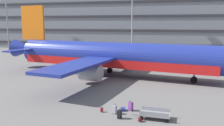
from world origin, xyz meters
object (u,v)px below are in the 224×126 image
at_px(backpack_teal, 102,110).
at_px(backpack_upright, 140,119).
at_px(suitcase_purple, 131,106).
at_px(backpack_silver, 144,112).
at_px(suitcase_red, 114,109).
at_px(baggage_cart, 155,114).
at_px(suitcase_scuffed, 120,114).
at_px(airliner, 110,56).
at_px(suitcase_small, 123,109).

relative_size(backpack_teal, backpack_upright, 1.08).
relative_size(suitcase_purple, backpack_silver, 1.84).
distance_m(suitcase_red, backpack_upright, 2.83).
distance_m(backpack_teal, baggage_cart, 4.89).
distance_m(suitcase_scuffed, backpack_upright, 1.84).
distance_m(backpack_upright, baggage_cart, 1.47).
height_order(suitcase_purple, backpack_silver, suitcase_purple).
bearing_deg(suitcase_red, baggage_cart, -4.20).
bearing_deg(suitcase_red, backpack_upright, -25.52).
bearing_deg(suitcase_scuffed, suitcase_purple, 75.50).
height_order(backpack_upright, baggage_cart, baggage_cart).
xyz_separation_m(suitcase_red, backpack_upright, (2.55, -1.22, -0.21)).
relative_size(suitcase_red, backpack_upright, 1.83).
bearing_deg(backpack_teal, baggage_cart, -4.31).
relative_size(backpack_silver, baggage_cart, 0.16).
bearing_deg(suitcase_red, airliner, 106.78).
distance_m(suitcase_red, suitcase_purple, 1.76).
distance_m(suitcase_small, backpack_silver, 2.10).
bearing_deg(baggage_cart, backpack_upright, -139.16).
xyz_separation_m(suitcase_purple, backpack_teal, (-2.52, -1.10, -0.21)).
xyz_separation_m(suitcase_red, suitcase_purple, (1.29, 1.19, 0.02)).
height_order(airliner, baggage_cart, airliner).
xyz_separation_m(suitcase_red, suitcase_scuffed, (0.73, -0.97, -0.01)).
bearing_deg(suitcase_purple, airliner, 112.45).
relative_size(suitcase_scuffed, backpack_silver, 1.78).
distance_m(backpack_silver, baggage_cart, 1.26).
relative_size(airliner, suitcase_scuffed, 41.67).
bearing_deg(suitcase_scuffed, suitcase_small, 93.97).
bearing_deg(suitcase_small, backpack_teal, -153.17).
xyz_separation_m(airliner, suitcase_red, (4.82, -15.98, -2.66)).
height_order(suitcase_red, suitcase_small, suitcase_red).
relative_size(suitcase_small, backpack_upright, 1.51).
bearing_deg(backpack_teal, suitcase_purple, 23.50).
xyz_separation_m(airliner, backpack_teal, (3.59, -15.88, -2.85)).
height_order(suitcase_red, backpack_upright, suitcase_red).
bearing_deg(baggage_cart, backpack_silver, 146.70).
bearing_deg(suitcase_red, suitcase_purple, 42.81).
height_order(airliner, suitcase_scuffed, airliner).
relative_size(airliner, backpack_teal, 73.85).
xyz_separation_m(suitcase_red, baggage_cart, (3.64, -0.27, 0.01)).
bearing_deg(suitcase_purple, suitcase_scuffed, -104.50).
relative_size(suitcase_scuffed, suitcase_small, 1.27).
xyz_separation_m(airliner, backpack_silver, (7.42, -15.56, -2.85)).
relative_size(suitcase_small, backpack_teal, 1.40).
distance_m(airliner, suitcase_red, 16.90).
bearing_deg(suitcase_red, suitcase_small, 59.88).
distance_m(suitcase_purple, suitcase_scuffed, 2.23).
bearing_deg(suitcase_small, airliner, 109.89).
xyz_separation_m(backpack_teal, backpack_silver, (3.83, 0.32, -0.00)).
distance_m(airliner, baggage_cart, 18.51).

